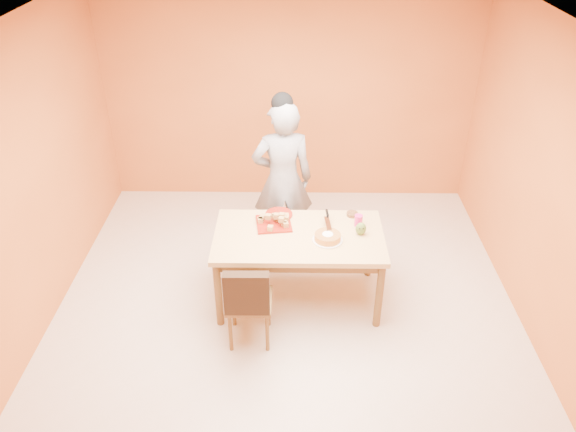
{
  "coord_description": "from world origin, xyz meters",
  "views": [
    {
      "loc": [
        0.07,
        -4.04,
        3.69
      ],
      "look_at": [
        0.01,
        0.3,
        0.99
      ],
      "focal_mm": 35.0,
      "sensor_mm": 36.0,
      "label": 1
    }
  ],
  "objects_px": {
    "sponge_cake": "(328,237)",
    "magenta_glass": "(359,220)",
    "person": "(283,180)",
    "egg_ornament": "(361,229)",
    "dining_chair": "(249,300)",
    "red_dinner_plate": "(279,214)",
    "checker_tin": "(352,214)",
    "dining_table": "(299,243)",
    "pastry_platter": "(274,224)"
  },
  "relations": [
    {
      "from": "red_dinner_plate",
      "to": "egg_ornament",
      "type": "relative_size",
      "value": 2.15
    },
    {
      "from": "sponge_cake",
      "to": "magenta_glass",
      "type": "height_order",
      "value": "magenta_glass"
    },
    {
      "from": "person",
      "to": "checker_tin",
      "type": "xyz_separation_m",
      "value": [
        0.7,
        -0.5,
        -0.11
      ]
    },
    {
      "from": "pastry_platter",
      "to": "egg_ornament",
      "type": "bearing_deg",
      "value": -11.18
    },
    {
      "from": "person",
      "to": "magenta_glass",
      "type": "bearing_deg",
      "value": 129.85
    },
    {
      "from": "dining_table",
      "to": "red_dinner_plate",
      "type": "xyz_separation_m",
      "value": [
        -0.2,
        0.35,
        0.1
      ]
    },
    {
      "from": "pastry_platter",
      "to": "sponge_cake",
      "type": "bearing_deg",
      "value": -27.92
    },
    {
      "from": "pastry_platter",
      "to": "red_dinner_plate",
      "type": "xyz_separation_m",
      "value": [
        0.05,
        0.17,
        -0.0
      ]
    },
    {
      "from": "dining_table",
      "to": "magenta_glass",
      "type": "bearing_deg",
      "value": 16.68
    },
    {
      "from": "red_dinner_plate",
      "to": "magenta_glass",
      "type": "xyz_separation_m",
      "value": [
        0.77,
        -0.18,
        0.05
      ]
    },
    {
      "from": "dining_chair",
      "to": "red_dinner_plate",
      "type": "distance_m",
      "value": 1.02
    },
    {
      "from": "person",
      "to": "pastry_platter",
      "type": "relative_size",
      "value": 5.38
    },
    {
      "from": "person",
      "to": "checker_tin",
      "type": "distance_m",
      "value": 0.87
    },
    {
      "from": "egg_ornament",
      "to": "checker_tin",
      "type": "relative_size",
      "value": 1.12
    },
    {
      "from": "dining_chair",
      "to": "sponge_cake",
      "type": "height_order",
      "value": "dining_chair"
    },
    {
      "from": "dining_table",
      "to": "person",
      "type": "distance_m",
      "value": 0.89
    },
    {
      "from": "person",
      "to": "sponge_cake",
      "type": "bearing_deg",
      "value": 106.99
    },
    {
      "from": "sponge_cake",
      "to": "egg_ornament",
      "type": "xyz_separation_m",
      "value": [
        0.31,
        0.11,
        0.02
      ]
    },
    {
      "from": "pastry_platter",
      "to": "checker_tin",
      "type": "xyz_separation_m",
      "value": [
        0.77,
        0.17,
        0.01
      ]
    },
    {
      "from": "person",
      "to": "magenta_glass",
      "type": "distance_m",
      "value": 1.01
    },
    {
      "from": "sponge_cake",
      "to": "checker_tin",
      "type": "relative_size",
      "value": 2.16
    },
    {
      "from": "pastry_platter",
      "to": "red_dinner_plate",
      "type": "distance_m",
      "value": 0.18
    },
    {
      "from": "red_dinner_plate",
      "to": "checker_tin",
      "type": "bearing_deg",
      "value": 0.0
    },
    {
      "from": "egg_ornament",
      "to": "magenta_glass",
      "type": "height_order",
      "value": "egg_ornament"
    },
    {
      "from": "egg_ornament",
      "to": "person",
      "type": "bearing_deg",
      "value": 134.59
    },
    {
      "from": "red_dinner_plate",
      "to": "sponge_cake",
      "type": "distance_m",
      "value": 0.64
    },
    {
      "from": "dining_chair",
      "to": "egg_ornament",
      "type": "height_order",
      "value": "egg_ornament"
    },
    {
      "from": "pastry_platter",
      "to": "red_dinner_plate",
      "type": "relative_size",
      "value": 1.21
    },
    {
      "from": "person",
      "to": "egg_ornament",
      "type": "height_order",
      "value": "person"
    },
    {
      "from": "pastry_platter",
      "to": "checker_tin",
      "type": "height_order",
      "value": "checker_tin"
    },
    {
      "from": "dining_chair",
      "to": "pastry_platter",
      "type": "bearing_deg",
      "value": 75.1
    },
    {
      "from": "dining_table",
      "to": "magenta_glass",
      "type": "distance_m",
      "value": 0.62
    },
    {
      "from": "sponge_cake",
      "to": "magenta_glass",
      "type": "relative_size",
      "value": 2.16
    },
    {
      "from": "person",
      "to": "red_dinner_plate",
      "type": "distance_m",
      "value": 0.51
    },
    {
      "from": "dining_table",
      "to": "sponge_cake",
      "type": "height_order",
      "value": "sponge_cake"
    },
    {
      "from": "pastry_platter",
      "to": "dining_chair",
      "type": "bearing_deg",
      "value": -104.39
    },
    {
      "from": "red_dinner_plate",
      "to": "checker_tin",
      "type": "relative_size",
      "value": 2.41
    },
    {
      "from": "dining_table",
      "to": "red_dinner_plate",
      "type": "bearing_deg",
      "value": 119.56
    },
    {
      "from": "dining_chair",
      "to": "checker_tin",
      "type": "height_order",
      "value": "dining_chair"
    },
    {
      "from": "sponge_cake",
      "to": "checker_tin",
      "type": "bearing_deg",
      "value": 58.89
    },
    {
      "from": "person",
      "to": "sponge_cake",
      "type": "relative_size",
      "value": 7.25
    },
    {
      "from": "dining_chair",
      "to": "red_dinner_plate",
      "type": "relative_size",
      "value": 3.24
    },
    {
      "from": "dining_chair",
      "to": "magenta_glass",
      "type": "relative_size",
      "value": 7.8
    },
    {
      "from": "dining_table",
      "to": "pastry_platter",
      "type": "xyz_separation_m",
      "value": [
        -0.24,
        0.18,
        0.1
      ]
    },
    {
      "from": "dining_table",
      "to": "dining_chair",
      "type": "bearing_deg",
      "value": -126.79
    },
    {
      "from": "magenta_glass",
      "to": "dining_table",
      "type": "bearing_deg",
      "value": -163.32
    },
    {
      "from": "red_dinner_plate",
      "to": "magenta_glass",
      "type": "bearing_deg",
      "value": -13.04
    },
    {
      "from": "dining_chair",
      "to": "sponge_cake",
      "type": "xyz_separation_m",
      "value": [
        0.7,
        0.5,
        0.34
      ]
    },
    {
      "from": "red_dinner_plate",
      "to": "sponge_cake",
      "type": "bearing_deg",
      "value": -43.63
    },
    {
      "from": "checker_tin",
      "to": "dining_chair",
      "type": "bearing_deg",
      "value": -135.94
    }
  ]
}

